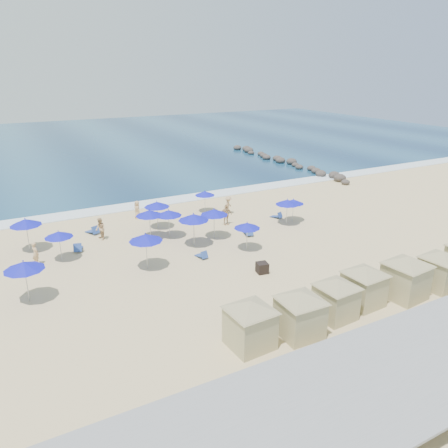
{
  "coord_description": "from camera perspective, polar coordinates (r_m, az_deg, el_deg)",
  "views": [
    {
      "loc": [
        -12.51,
        -24.62,
        12.82
      ],
      "look_at": [
        2.45,
        3.0,
        1.54
      ],
      "focal_mm": 35.0,
      "sensor_mm": 36.0,
      "label": 1
    }
  ],
  "objects": [
    {
      "name": "beachgoer_2",
      "position": [
        37.51,
        0.25,
        1.24
      ],
      "size": [
        1.1,
        0.55,
        1.82
      ],
      "primitive_type": "imported",
      "rotation": [
        0.0,
        0.0,
        6.18
      ],
      "color": "tan",
      "rests_on": "ground"
    },
    {
      "name": "beachgoer_1",
      "position": [
        35.59,
        -15.84,
        -0.62
      ],
      "size": [
        0.79,
        0.95,
        1.77
      ],
      "primitive_type": "imported",
      "rotation": [
        0.0,
        0.0,
        4.87
      ],
      "color": "tan",
      "rests_on": "ground"
    },
    {
      "name": "rock_jetty",
      "position": [
        62.78,
        7.88,
        8.13
      ],
      "size": [
        2.56,
        26.66,
        0.96
      ],
      "color": "#2F2927",
      "rests_on": "ground"
    },
    {
      "name": "umbrella_12",
      "position": [
        31.99,
        3.04,
        -0.19
      ],
      "size": [
        1.95,
        1.95,
        2.22
      ],
      "color": "#A5A8AD",
      "rests_on": "ground"
    },
    {
      "name": "ocean",
      "position": [
        81.61,
        -19.55,
        9.62
      ],
      "size": [
        160.0,
        80.0,
        0.06
      ],
      "primitive_type": "cube",
      "color": "#0E2D4E",
      "rests_on": "ground"
    },
    {
      "name": "beach_chair_3",
      "position": [
        31.2,
        -2.88,
        -4.1
      ],
      "size": [
        0.65,
        1.18,
        0.62
      ],
      "color": "#26428D",
      "rests_on": "ground"
    },
    {
      "name": "umbrella_6",
      "position": [
        32.66,
        -4.0,
        0.89
      ],
      "size": [
        2.32,
        2.32,
        2.64
      ],
      "color": "#A5A8AD",
      "rests_on": "ground"
    },
    {
      "name": "umbrella_13",
      "position": [
        27.26,
        -24.69,
        -4.98
      ],
      "size": [
        2.28,
        2.28,
        2.6
      ],
      "color": "#A5A8AD",
      "rests_on": "ground"
    },
    {
      "name": "ground",
      "position": [
        30.45,
        -1.37,
        -5.15
      ],
      "size": [
        160.0,
        160.0,
        0.0
      ],
      "primitive_type": "plane",
      "color": "#D0B684",
      "rests_on": "ground"
    },
    {
      "name": "umbrella_7",
      "position": [
        36.74,
        -8.77,
        2.55
      ],
      "size": [
        2.13,
        2.13,
        2.42
      ],
      "color": "#A5A8AD",
      "rests_on": "ground"
    },
    {
      "name": "beach_chair_4",
      "position": [
        35.38,
        3.2,
        -1.07
      ],
      "size": [
        0.96,
        1.47,
        0.74
      ],
      "color": "#26428D",
      "rests_on": "ground"
    },
    {
      "name": "cabana_3",
      "position": [
        26.01,
        17.88,
        -7.05
      ],
      "size": [
        4.21,
        4.21,
        2.64
      ],
      "color": "tan",
      "rests_on": "ground"
    },
    {
      "name": "beach_chair_5",
      "position": [
        39.63,
        6.97,
        1.06
      ],
      "size": [
        0.83,
        1.23,
        0.62
      ],
      "color": "#26428D",
      "rests_on": "ground"
    },
    {
      "name": "beach_chair_2",
      "position": [
        37.2,
        -16.71,
        -0.85
      ],
      "size": [
        1.05,
        1.48,
        0.74
      ],
      "color": "#26428D",
      "rests_on": "ground"
    },
    {
      "name": "beachgoer_0",
      "position": [
        32.59,
        -23.4,
        -3.55
      ],
      "size": [
        0.62,
        0.72,
        1.66
      ],
      "primitive_type": "imported",
      "rotation": [
        0.0,
        0.0,
        2.01
      ],
      "color": "tan",
      "rests_on": "ground"
    },
    {
      "name": "cabana_2",
      "position": [
        24.32,
        14.46,
        -8.76
      ],
      "size": [
        4.08,
        4.08,
        2.56
      ],
      "color": "tan",
      "rests_on": "ground"
    },
    {
      "name": "beachgoer_3",
      "position": [
        40.34,
        0.58,
        2.48
      ],
      "size": [
        1.22,
        1.2,
        1.68
      ],
      "primitive_type": "imported",
      "rotation": [
        0.0,
        0.0,
        0.75
      ],
      "color": "tan",
      "rests_on": "ground"
    },
    {
      "name": "beachgoer_4",
      "position": [
        39.92,
        -11.26,
        1.87
      ],
      "size": [
        0.54,
        0.81,
        1.63
      ],
      "primitive_type": "imported",
      "rotation": [
        0.0,
        0.0,
        4.74
      ],
      "color": "tan",
      "rests_on": "ground"
    },
    {
      "name": "beach_chair_1",
      "position": [
        34.07,
        -18.53,
        -2.97
      ],
      "size": [
        0.89,
        1.43,
        0.73
      ],
      "color": "#26428D",
      "rests_on": "ground"
    },
    {
      "name": "umbrella_8",
      "position": [
        34.17,
        -1.31,
        1.56
      ],
      "size": [
        2.18,
        2.18,
        2.48
      ],
      "color": "#A5A8AD",
      "rests_on": "ground"
    },
    {
      "name": "umbrella_4",
      "position": [
        34.6,
        -9.74,
        1.44
      ],
      "size": [
        2.14,
        2.14,
        2.44
      ],
      "color": "#A5A8AD",
      "rests_on": "ground"
    },
    {
      "name": "umbrella_3",
      "position": [
        29.31,
        -10.2,
        -1.76
      ],
      "size": [
        2.26,
        2.26,
        2.57
      ],
      "color": "#A5A8AD",
      "rests_on": "ground"
    },
    {
      "name": "trash_bin",
      "position": [
        29.06,
        5.01,
        -5.72
      ],
      "size": [
        0.83,
        0.83,
        0.71
      ],
      "primitive_type": "cube",
      "rotation": [
        0.0,
        0.0,
        -0.18
      ],
      "color": "black",
      "rests_on": "ground"
    },
    {
      "name": "surf_line",
      "position": [
        43.93,
        -10.65,
        2.5
      ],
      "size": [
        160.0,
        2.5,
        0.08
      ],
      "primitive_type": "cube",
      "color": "white",
      "rests_on": "ground"
    },
    {
      "name": "umbrella_9",
      "position": [
        40.59,
        -2.52,
        4.04
      ],
      "size": [
        1.86,
        1.86,
        2.12
      ],
      "color": "#A5A8AD",
      "rests_on": "ground"
    },
    {
      "name": "umbrella_11",
      "position": [
        37.64,
        8.27,
        2.85
      ],
      "size": [
        2.04,
        2.04,
        2.32
      ],
      "color": "#A5A8AD",
      "rests_on": "ground"
    },
    {
      "name": "cabana_1",
      "position": [
        22.43,
        9.94,
        -10.73
      ],
      "size": [
        4.32,
        4.32,
        2.71
      ],
      "color": "tan",
      "rests_on": "ground"
    },
    {
      "name": "cabana_0",
      "position": [
        21.34,
        3.43,
        -12.15
      ],
      "size": [
        4.32,
        4.32,
        2.71
      ],
      "color": "tan",
      "rests_on": "ground"
    },
    {
      "name": "umbrella_2",
      "position": [
        34.82,
        -24.51,
        0.21
      ],
      "size": [
        2.26,
        2.26,
        2.57
      ],
      "color": "#A5A8AD",
      "rests_on": "ground"
    },
    {
      "name": "seawall",
      "position": [
        20.7,
        16.77,
        -17.23
      ],
      "size": [
        160.0,
        6.1,
        1.22
      ],
      "color": "gray",
      "rests_on": "ground"
    },
    {
      "name": "umbrella_5",
      "position": [
        34.57,
        -7.25,
        1.46
      ],
      "size": [
        2.09,
        2.09,
        2.37
      ],
      "color": "#A5A8AD",
      "rests_on": "ground"
    },
    {
      "name": "umbrella_10",
      "position": [
        38.57,
        9.06,
        2.92
      ],
      "size": [
        1.84,
        1.84,
        2.09
      ],
      "color": "#A5A8AD",
      "rests_on": "ground"
    },
    {
      "name": "cabana_4",
      "position": [
        27.58,
        22.73,
        -5.77
      ],
      "size": [
        4.58,
        4.58,
        2.89
      ],
      "color": "tan",
      "rests_on": "ground"
    },
    {
      "name": "umbrella_1",
      "position": [
        32.31,
        -20.8,
        -1.28
      ],
      "size": [
        1.96,
        1.96,
        2.23
      ],
      "color": "#A5A8AD",
      "rests_on": "ground"
    },
    {
      "name": "cabana_5",
      "position": [
        29.69,
        26.44,
        -4.78
      ],
      "size": [
        4.25,
        4.25,
        2.68
      ],
      "color": "tan",
      "rests_on": "ground"
    }
  ]
}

